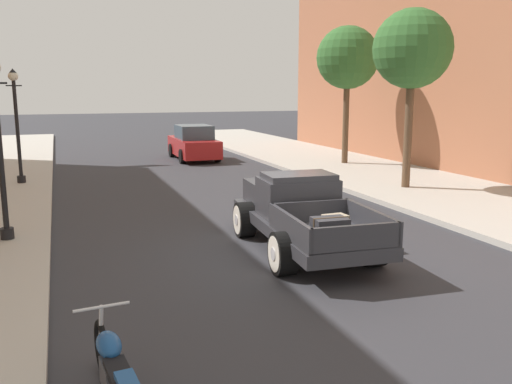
# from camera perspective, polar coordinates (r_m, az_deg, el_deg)

# --- Properties ---
(ground_plane) EXTENTS (140.00, 140.00, 0.00)m
(ground_plane) POSITION_cam_1_polar(r_m,az_deg,el_deg) (11.26, 2.77, -6.36)
(ground_plane) COLOR #333338
(hotrod_truck_gunmetal) EXTENTS (2.40, 5.02, 1.58)m
(hotrod_truck_gunmetal) POSITION_cam_1_polar(r_m,az_deg,el_deg) (11.49, 4.55, -2.14)
(hotrod_truck_gunmetal) COLOR #333338
(hotrod_truck_gunmetal) RESTS_ON ground
(motorcycle_parked) EXTENTS (0.62, 2.12, 0.93)m
(motorcycle_parked) POSITION_cam_1_polar(r_m,az_deg,el_deg) (6.13, -14.80, -17.50)
(motorcycle_parked) COLOR black
(motorcycle_parked) RESTS_ON ground
(car_background_red) EXTENTS (1.92, 4.32, 1.65)m
(car_background_red) POSITION_cam_1_polar(r_m,az_deg,el_deg) (26.18, -6.58, 5.09)
(car_background_red) COLOR #AD1E1E
(car_background_red) RESTS_ON ground
(street_lamp_far) EXTENTS (0.50, 0.32, 3.85)m
(street_lamp_far) POSITION_cam_1_polar(r_m,az_deg,el_deg) (20.13, -23.92, 7.20)
(street_lamp_far) COLOR black
(street_lamp_far) RESTS_ON sidewalk_left
(street_tree_nearest) EXTENTS (2.50, 2.50, 5.68)m
(street_tree_nearest) POSITION_cam_1_polar(r_m,az_deg,el_deg) (18.30, 16.16, 14.18)
(street_tree_nearest) COLOR brown
(street_tree_nearest) RESTS_ON sidewalk_right
(street_tree_second) EXTENTS (2.65, 2.65, 5.82)m
(street_tree_second) POSITION_cam_1_polar(r_m,az_deg,el_deg) (23.93, 9.63, 13.71)
(street_tree_second) COLOR brown
(street_tree_second) RESTS_ON sidewalk_right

